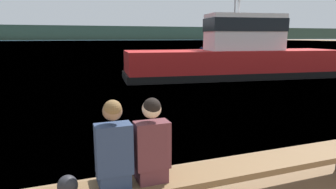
# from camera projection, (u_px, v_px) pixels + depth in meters

# --- Properties ---
(water_surface) EXTENTS (240.00, 240.00, 0.00)m
(water_surface) POSITION_uv_depth(u_px,v_px,m) (62.00, 42.00, 115.48)
(water_surface) COLOR teal
(water_surface) RESTS_ON ground
(far_shoreline) EXTENTS (600.00, 12.00, 8.23)m
(far_shoreline) POSITION_uv_depth(u_px,v_px,m) (59.00, 33.00, 174.95)
(far_shoreline) COLOR #2D3D2D
(far_shoreline) RESTS_ON ground
(bench_main) EXTENTS (6.02, 0.50, 0.46)m
(bench_main) POSITION_uv_depth(u_px,v_px,m) (186.00, 181.00, 3.52)
(bench_main) COLOR brown
(bench_main) RESTS_ON ground
(person_left) EXTENTS (0.38, 0.43, 0.97)m
(person_left) POSITION_uv_depth(u_px,v_px,m) (113.00, 150.00, 3.15)
(person_left) COLOR navy
(person_left) RESTS_ON bench_main
(person_right) EXTENTS (0.38, 0.43, 0.96)m
(person_right) POSITION_uv_depth(u_px,v_px,m) (151.00, 145.00, 3.29)
(person_right) COLOR #56282D
(person_right) RESTS_ON bench_main
(shopping_bag) EXTENTS (0.20, 0.19, 0.22)m
(shopping_bag) POSITION_uv_depth(u_px,v_px,m) (68.00, 186.00, 3.01)
(shopping_bag) COLOR #232328
(shopping_bag) RESTS_ON bench_main
(tugboat_red) EXTENTS (11.23, 4.16, 5.96)m
(tugboat_red) POSITION_uv_depth(u_px,v_px,m) (236.00, 58.00, 15.05)
(tugboat_red) COLOR #A81919
(tugboat_red) RESTS_ON water_surface
(moored_sailboat) EXTENTS (7.11, 4.23, 8.92)m
(moored_sailboat) POSITION_uv_depth(u_px,v_px,m) (235.00, 53.00, 25.36)
(moored_sailboat) COLOR #1E2847
(moored_sailboat) RESTS_ON water_surface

